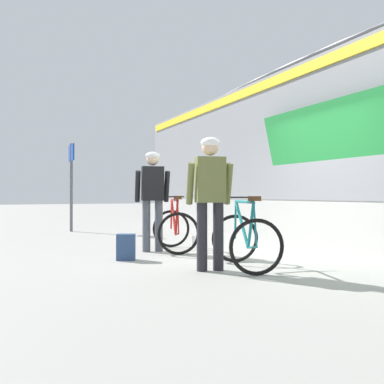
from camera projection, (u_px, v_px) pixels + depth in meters
The scene contains 9 objects.
ground_plane at pixel (254, 256), 6.75m from camera, with size 80.00×80.00×0.00m, color #A09E99.
train_car at pixel (366, 148), 8.54m from camera, with size 3.23×16.62×3.88m.
cyclist_near_in_olive at pixel (210, 191), 5.50m from camera, with size 0.66×0.41×1.76m.
cyclist_far_in_dark at pixel (153, 192), 7.35m from camera, with size 0.65×0.40×1.76m.
bicycle_near_teal at pixel (245, 239), 5.65m from camera, with size 0.98×1.23×0.99m.
bicycle_far_red at pixel (175, 228), 7.43m from camera, with size 0.97×1.22×0.99m.
backpack_on_platform at pixel (126, 247), 6.38m from camera, with size 0.28×0.18×0.40m, color navy.
water_bottle_near_the_bikes at pixel (193, 241), 8.16m from camera, with size 0.08×0.08×0.20m, color silver.
platform_sign_post at pixel (71, 172), 11.35m from camera, with size 0.08×0.70×2.40m.
Camera 1 is at (-3.84, -5.66, 1.00)m, focal length 38.97 mm.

